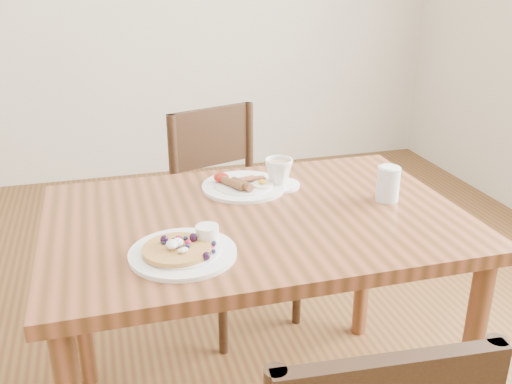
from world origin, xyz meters
TOP-DOWN VIEW (x-y plane):
  - dining_table at (0.00, 0.00)m, footprint 1.20×0.80m
  - chair_far at (0.07, 0.64)m, footprint 0.53×0.53m
  - pancake_plate at (-0.24, -0.19)m, footprint 0.27×0.27m
  - breakfast_plate at (0.01, 0.21)m, footprint 0.27×0.27m
  - teacup_saucer at (0.13, 0.19)m, footprint 0.14×0.14m
  - water_glass at (0.42, -0.01)m, footprint 0.07×0.07m

SIDE VIEW (x-z plane):
  - chair_far at x=0.07m, z-range 0.05..0.93m
  - dining_table at x=0.00m, z-range 0.28..1.03m
  - breakfast_plate at x=0.01m, z-range 0.74..0.78m
  - pancake_plate at x=-0.24m, z-range 0.74..0.79m
  - teacup_saucer at x=0.13m, z-range 0.75..0.84m
  - water_glass at x=0.42m, z-range 0.75..0.86m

